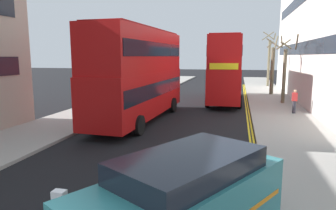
# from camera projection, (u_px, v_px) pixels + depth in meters

# --- Properties ---
(sidewalk_right) EXTENTS (4.00, 80.00, 0.14)m
(sidewalk_right) POSITION_uv_depth(u_px,v_px,m) (288.00, 125.00, 17.49)
(sidewalk_right) COLOR #9E9991
(sidewalk_right) RESTS_ON ground
(sidewalk_left) EXTENTS (4.00, 80.00, 0.14)m
(sidewalk_left) POSITION_uv_depth(u_px,v_px,m) (84.00, 115.00, 20.41)
(sidewalk_left) COLOR #9E9991
(sidewalk_left) RESTS_ON ground
(kerb_line_outer) EXTENTS (0.10, 56.00, 0.01)m
(kerb_line_outer) POSITION_uv_depth(u_px,v_px,m) (252.00, 132.00, 16.05)
(kerb_line_outer) COLOR yellow
(kerb_line_outer) RESTS_ON ground
(kerb_line_inner) EXTENTS (0.10, 56.00, 0.01)m
(kerb_line_inner) POSITION_uv_depth(u_px,v_px,m) (249.00, 132.00, 16.09)
(kerb_line_inner) COLOR yellow
(kerb_line_inner) RESTS_ON ground
(double_decker_bus_away) EXTENTS (3.17, 10.91, 5.64)m
(double_decker_bus_away) POSITION_uv_depth(u_px,v_px,m) (139.00, 72.00, 18.50)
(double_decker_bus_away) COLOR #B20F0F
(double_decker_bus_away) RESTS_ON ground
(double_decker_bus_oncoming) EXTENTS (2.95, 10.85, 5.64)m
(double_decker_bus_oncoming) POSITION_uv_depth(u_px,v_px,m) (225.00, 67.00, 26.41)
(double_decker_bus_oncoming) COLOR #B20F0F
(double_decker_bus_oncoming) RESTS_ON ground
(taxi_minivan) EXTENTS (4.05, 5.09, 2.12)m
(taxi_minivan) POSITION_uv_depth(u_px,v_px,m) (180.00, 209.00, 5.87)
(taxi_minivan) COLOR teal
(taxi_minivan) RESTS_ON ground
(pedestrian_far) EXTENTS (0.34, 0.22, 1.62)m
(pedestrian_far) POSITION_uv_depth(u_px,v_px,m) (294.00, 101.00, 20.53)
(pedestrian_far) COLOR #2D2D38
(pedestrian_far) RESTS_ON sidewalk_right
(street_tree_near) EXTENTS (1.93, 1.87, 5.58)m
(street_tree_near) POSITION_uv_depth(u_px,v_px,m) (284.00, 70.00, 24.81)
(street_tree_near) COLOR #6B6047
(street_tree_near) RESTS_ON sidewalk_right
(street_tree_far) EXTENTS (1.60, 1.96, 7.01)m
(street_tree_far) POSITION_uv_depth(u_px,v_px,m) (269.00, 60.00, 38.94)
(street_tree_far) COLOR #6B6047
(street_tree_far) RESTS_ON sidewalk_right
(street_tree_distant) EXTENTS (1.74, 1.59, 5.83)m
(street_tree_distant) POSITION_uv_depth(u_px,v_px,m) (273.00, 69.00, 30.58)
(street_tree_distant) COLOR #6B6047
(street_tree_distant) RESTS_ON sidewalk_right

